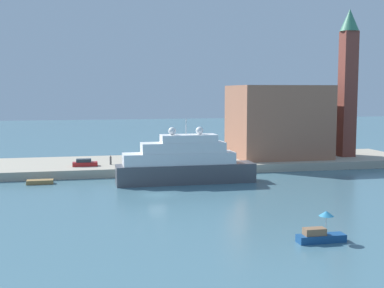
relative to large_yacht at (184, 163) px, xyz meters
The scene contains 10 objects.
ground 10.93m from the large_yacht, 122.94° to the right, with size 400.00×400.00×0.00m, color slate.
quay_dock 17.95m from the large_yacht, 108.63° to the left, with size 110.00×19.24×1.51m, color #ADA38E.
large_yacht is the anchor object (origin of this frame).
small_motorboat 35.59m from the large_yacht, 78.94° to the right, with size 4.87×1.46×3.12m.
work_barge 23.46m from the large_yacht, 169.96° to the left, with size 4.15×1.78×0.67m, color olive.
harbor_building 29.47m from the large_yacht, 37.26° to the left, with size 18.25×15.14×14.54m, color #9E664C.
bell_tower 42.66m from the large_yacht, 22.25° to the left, with size 3.82×3.82×29.90m.
parked_car 20.00m from the large_yacht, 142.25° to the left, with size 4.40×1.75×1.30m.
person_figure 17.22m from the large_yacht, 130.28° to the left, with size 0.36×0.36×1.68m.
mooring_bollard 11.21m from the large_yacht, 127.42° to the left, with size 0.55×0.55×0.73m, color black.
Camera 1 is at (-10.31, -71.41, 14.91)m, focal length 47.58 mm.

